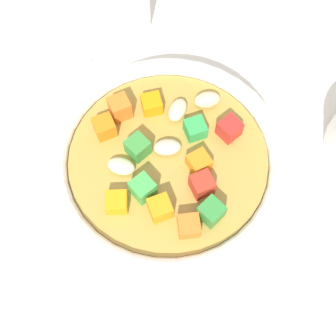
% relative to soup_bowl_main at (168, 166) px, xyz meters
% --- Properties ---
extents(ground_plane, '(1.40, 1.40, 0.02)m').
position_rel_soup_bowl_main_xyz_m(ground_plane, '(0.00, 0.00, -0.04)').
color(ground_plane, silver).
extents(soup_bowl_main, '(0.21, 0.21, 0.07)m').
position_rel_soup_bowl_main_xyz_m(soup_bowl_main, '(0.00, 0.00, 0.00)').
color(soup_bowl_main, white).
rests_on(soup_bowl_main, ground_plane).
extents(spoon, '(0.15, 0.15, 0.01)m').
position_rel_soup_bowl_main_xyz_m(spoon, '(-0.15, 0.07, -0.03)').
color(spoon, silver).
rests_on(spoon, ground_plane).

